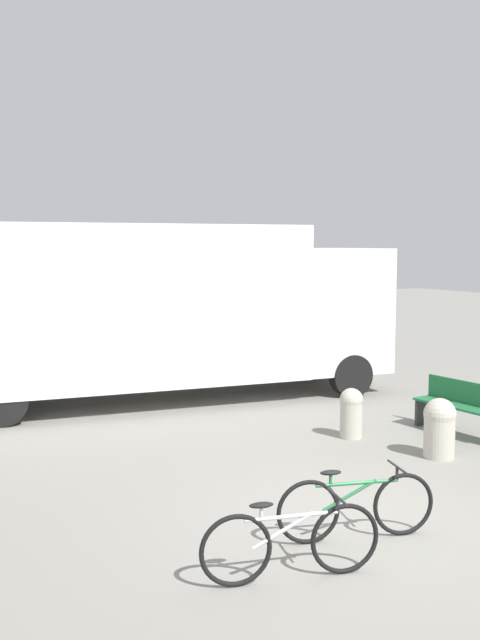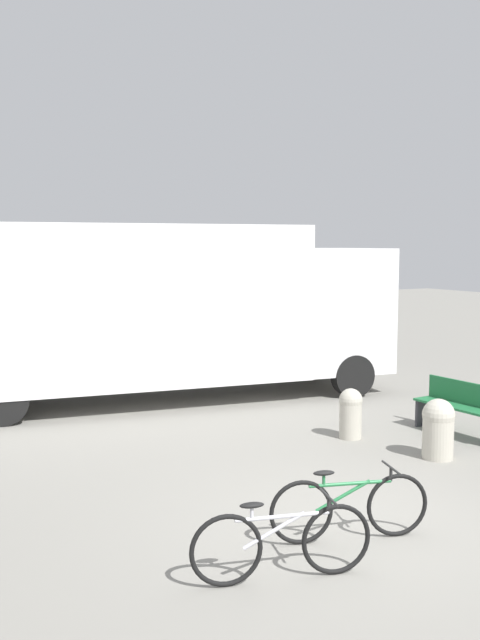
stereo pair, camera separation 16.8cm
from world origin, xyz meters
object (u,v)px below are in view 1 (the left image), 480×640
bicycle_middle (356,506)px  bollard_far_bench (351,411)px  bicycle_near (291,542)px  delivery_truck (150,306)px  park_bench (461,405)px  bollard_near_bench (440,426)px

bicycle_middle → bollard_far_bench: bollard_far_bench is taller
bicycle_near → bollard_far_bench: 4.83m
bicycle_middle → bollard_far_bench: size_ratio=2.07×
delivery_truck → bollard_far_bench: 4.53m
delivery_truck → bicycle_near: (-1.83, -7.41, -1.46)m
park_bench → bollard_far_bench: (-1.63, 0.69, -0.04)m
bicycle_middle → bollard_near_bench: 3.21m
bicycle_near → bollard_near_bench: bearing=43.2°
park_bench → bollard_far_bench: park_bench is taller
delivery_truck → park_bench: (3.22, -4.69, -1.35)m
bicycle_near → bicycle_middle: 1.13m
bicycle_middle → bollard_far_bench: (2.37, 3.01, 0.06)m
bicycle_near → bollard_far_bench: (3.43, 3.41, 0.06)m
delivery_truck → bicycle_middle: size_ratio=5.87×
delivery_truck → bollard_near_bench: (2.01, -5.42, -1.36)m
bollard_near_bench → delivery_truck: bearing=110.3°
bollard_near_bench → bollard_far_bench: bearing=106.1°
bollard_near_bench → bollard_far_bench: (-0.41, 1.42, -0.03)m
park_bench → bicycle_near: (-5.05, -2.72, -0.11)m
park_bench → bollard_near_bench: bollard_near_bench is taller
delivery_truck → bicycle_middle: delivery_truck is taller
bicycle_middle → bollard_near_bench: bollard_near_bench is taller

